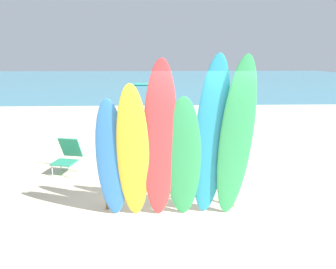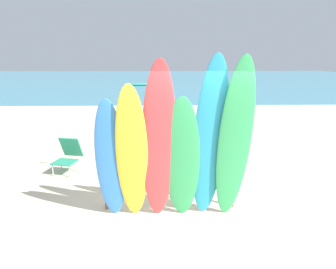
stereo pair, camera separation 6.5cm
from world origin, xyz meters
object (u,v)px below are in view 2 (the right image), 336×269
at_px(surfboard_teal_4, 210,143).
at_px(surfboard_green_5, 234,145).
at_px(surfboard_yellow_1, 132,156).
at_px(beachgoer_by_water, 160,117).
at_px(beach_chair_red, 68,154).
at_px(surfboard_blue_0, 111,162).
at_px(surfboard_green_3, 182,160).
at_px(beachgoer_midbeach, 219,122).
at_px(surfboard_red_2, 159,146).
at_px(distant_boat, 147,84).
at_px(surfboard_rack, 170,184).

distance_m(surfboard_teal_4, surfboard_green_5, 0.38).
bearing_deg(surfboard_teal_4, surfboard_yellow_1, 177.42).
relative_size(beachgoer_by_water, beach_chair_red, 1.83).
bearing_deg(surfboard_green_5, surfboard_blue_0, 175.41).
bearing_deg(surfboard_green_3, surfboard_teal_4, -1.85).
height_order(surfboard_blue_0, surfboard_teal_4, surfboard_teal_4).
relative_size(surfboard_green_3, beachgoer_midbeach, 1.32).
relative_size(surfboard_blue_0, surfboard_red_2, 0.79).
bearing_deg(beachgoer_by_water, beach_chair_red, -121.91).
height_order(surfboard_yellow_1, surfboard_green_3, surfboard_yellow_1).
relative_size(surfboard_yellow_1, surfboard_green_5, 0.86).
bearing_deg(surfboard_yellow_1, distant_boat, 90.41).
bearing_deg(surfboard_red_2, surfboard_rack, 64.41).
relative_size(surfboard_red_2, beachgoer_by_water, 1.84).
bearing_deg(surfboard_red_2, beachgoer_by_water, 84.28).
height_order(beachgoer_by_water, beach_chair_red, beachgoer_by_water).
distance_m(surfboard_teal_4, beach_chair_red, 3.93).
distance_m(surfboard_green_5, beach_chair_red, 4.25).
xyz_separation_m(surfboard_rack, surfboard_green_5, (0.98, -0.59, 0.90)).
height_order(surfboard_blue_0, surfboard_green_3, surfboard_green_3).
height_order(surfboard_green_5, distant_boat, surfboard_green_5).
distance_m(surfboard_blue_0, distant_boat, 24.16).
xyz_separation_m(surfboard_yellow_1, distant_boat, (-0.77, 24.20, -1.05)).
height_order(surfboard_rack, surfboard_red_2, surfboard_red_2).
xyz_separation_m(surfboard_red_2, surfboard_green_5, (1.17, -0.06, 0.03)).
bearing_deg(surfboard_blue_0, distant_boat, 88.30).
relative_size(surfboard_red_2, surfboard_green_3, 1.25).
height_order(surfboard_green_5, beach_chair_red, surfboard_green_5).
relative_size(surfboard_blue_0, surfboard_green_3, 1.00).
relative_size(surfboard_red_2, distant_boat, 0.77).
xyz_separation_m(surfboard_yellow_1, surfboard_red_2, (0.42, 0.01, 0.17)).
bearing_deg(surfboard_red_2, surfboard_green_5, -8.39).
bearing_deg(surfboard_green_5, surfboard_teal_4, 169.12).
distance_m(surfboard_red_2, surfboard_green_5, 1.17).
relative_size(surfboard_green_3, beachgoer_by_water, 1.47).
relative_size(surfboard_green_5, distant_boat, 0.79).
bearing_deg(beachgoer_by_water, surfboard_rack, -76.79).
distance_m(surfboard_yellow_1, beach_chair_red, 3.06).
distance_m(beachgoer_midbeach, distant_boat, 20.95).
bearing_deg(distant_boat, surfboard_blue_0, -89.00).
relative_size(surfboard_blue_0, beach_chair_red, 2.67).
bearing_deg(surfboard_blue_0, beachgoer_midbeach, 51.97).
bearing_deg(surfboard_red_2, surfboard_yellow_1, 175.86).
xyz_separation_m(surfboard_green_5, beach_chair_red, (-3.34, 2.45, -0.94)).
height_order(surfboard_teal_4, beachgoer_midbeach, surfboard_teal_4).
height_order(surfboard_yellow_1, surfboard_red_2, surfboard_red_2).
bearing_deg(beachgoer_midbeach, distant_boat, 28.44).
xyz_separation_m(surfboard_teal_4, beachgoer_midbeach, (0.84, 3.44, -0.42)).
distance_m(surfboard_rack, surfboard_red_2, 1.04).
bearing_deg(distant_boat, beachgoer_by_water, -86.41).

